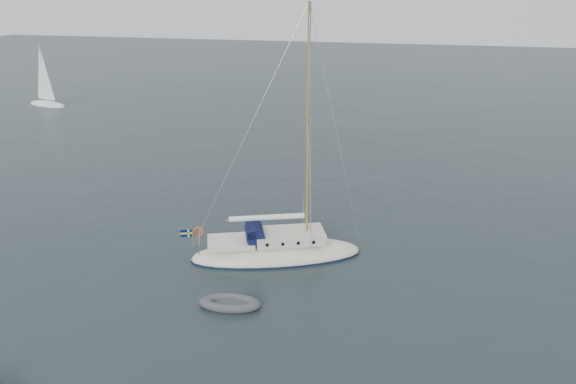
% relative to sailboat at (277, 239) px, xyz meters
% --- Properties ---
extents(ground, '(300.00, 300.00, 0.00)m').
position_rel_sailboat_xyz_m(ground, '(3.47, -2.90, -1.10)').
color(ground, black).
rests_on(ground, ground).
extents(sailboat, '(10.20, 3.05, 14.52)m').
position_rel_sailboat_xyz_m(sailboat, '(0.00, 0.00, 0.00)').
color(sailboat, white).
rests_on(sailboat, ground).
extents(dinghy, '(3.03, 1.37, 0.43)m').
position_rel_sailboat_xyz_m(dinghy, '(-0.54, -5.79, -0.91)').
color(dinghy, '#46464A').
rests_on(dinghy, ground).
extents(distant_yacht_a, '(6.62, 3.53, 8.78)m').
position_rel_sailboat_xyz_m(distant_yacht_a, '(-43.44, 35.22, 2.65)').
color(distant_yacht_a, white).
rests_on(distant_yacht_a, ground).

